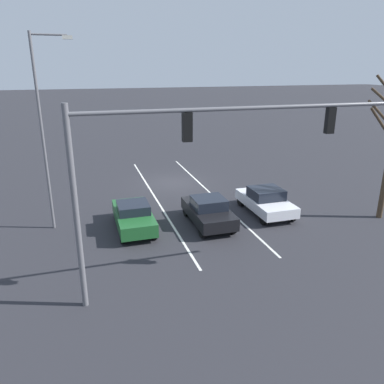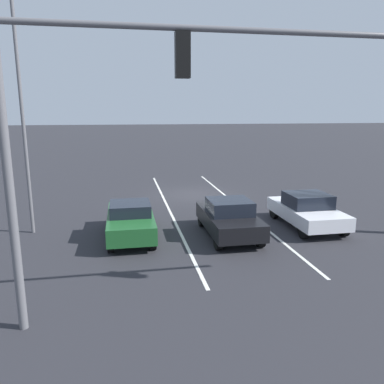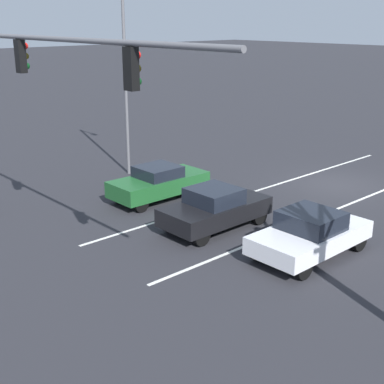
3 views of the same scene
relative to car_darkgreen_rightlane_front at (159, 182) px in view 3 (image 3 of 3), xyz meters
The scene contains 8 objects.
ground_plane 8.13m from the car_darkgreen_rightlane_front, 118.10° to the right, with size 240.00×240.00×0.00m, color #28282D.
lane_stripe_left_divider 7.01m from the car_darkgreen_rightlane_front, 144.03° to the right, with size 0.12×18.10×0.01m, color silver.
lane_stripe_center_divider 4.61m from the car_darkgreen_rightlane_front, 115.91° to the right, with size 0.12×18.10×0.01m, color silver.
car_darkgreen_rightlane_front is the anchor object (origin of this frame).
car_white_leftlane_front 7.45m from the car_darkgreen_rightlane_front, behind, with size 1.94×4.09×1.46m.
car_black_midlane_front 3.87m from the car_darkgreen_rightlane_front, behind, with size 1.85×4.01×1.49m.
traffic_signal_gantry 7.56m from the car_darkgreen_rightlane_front, 101.96° to the left, with size 12.59×0.37×6.91m.
street_lamp_right_shoulder 6.09m from the car_darkgreen_rightlane_front, 19.26° to the right, with size 1.86×0.24×9.40m.
Camera 3 is at (-12.53, 20.15, 7.10)m, focal length 50.00 mm.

